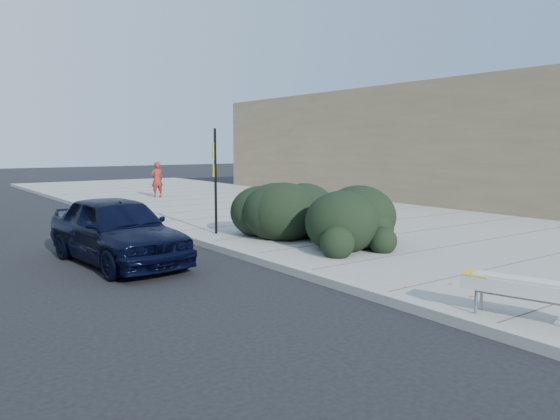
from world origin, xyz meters
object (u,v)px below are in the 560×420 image
(bike_rack, at_px, (339,214))
(bench, at_px, (532,289))
(sign_post, at_px, (215,175))
(sedan_navy, at_px, (117,230))
(pedestrian, at_px, (157,179))

(bike_rack, bearing_deg, bench, -87.74)
(sign_post, bearing_deg, bench, -66.90)
(sedan_navy, bearing_deg, sign_post, 20.14)
(sedan_navy, height_order, pedestrian, pedestrian)
(bike_rack, xyz_separation_m, sedan_navy, (-5.88, 0.68, 0.03))
(bike_rack, distance_m, pedestrian, 13.26)
(sedan_navy, bearing_deg, pedestrian, 58.71)
(sign_post, xyz_separation_m, pedestrian, (3.05, 11.06, -0.79))
(bike_rack, distance_m, sedan_navy, 5.92)
(sign_post, relative_size, sedan_navy, 0.66)
(bench, relative_size, bike_rack, 2.07)
(sign_post, height_order, sedan_navy, sign_post)
(pedestrian, bearing_deg, bike_rack, 81.67)
(bench, xyz_separation_m, sign_post, (0.19, 9.23, 1.17))
(bike_rack, height_order, sedan_navy, sedan_navy)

